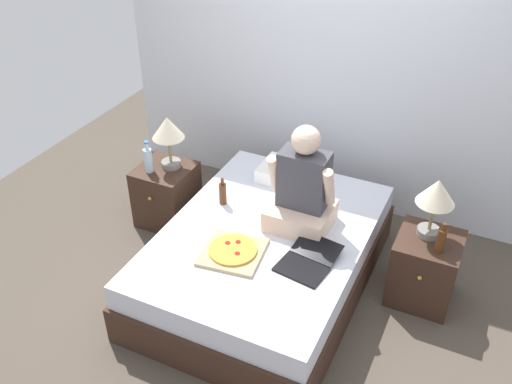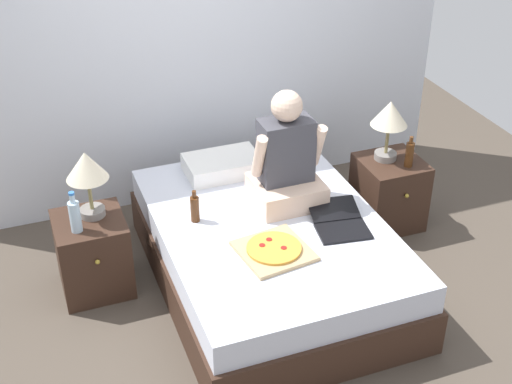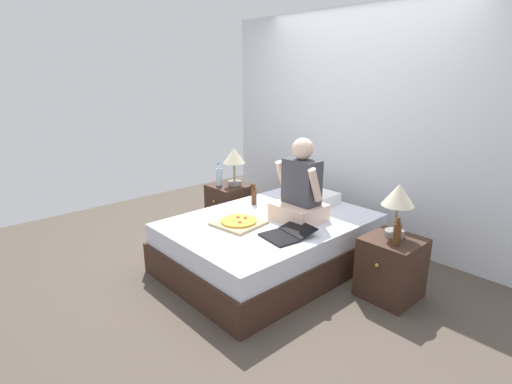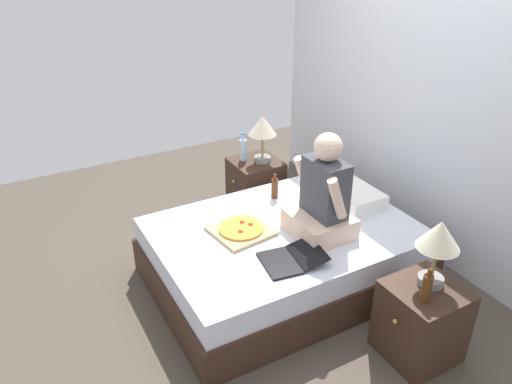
# 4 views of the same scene
# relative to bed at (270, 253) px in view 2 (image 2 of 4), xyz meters

# --- Properties ---
(ground_plane) EXTENTS (5.81, 5.81, 0.00)m
(ground_plane) POSITION_rel_bed_xyz_m (0.00, 0.00, -0.24)
(ground_plane) COLOR #4C4238
(wall_back) EXTENTS (3.81, 0.12, 2.50)m
(wall_back) POSITION_rel_bed_xyz_m (0.00, 1.34, 1.01)
(wall_back) COLOR silver
(wall_back) RESTS_ON ground
(bed) EXTENTS (1.41, 1.96, 0.48)m
(bed) POSITION_rel_bed_xyz_m (0.00, 0.00, 0.00)
(bed) COLOR #382319
(bed) RESTS_ON ground
(nightstand_left) EXTENTS (0.44, 0.47, 0.53)m
(nightstand_left) POSITION_rel_bed_xyz_m (-1.08, 0.36, 0.02)
(nightstand_left) COLOR #382319
(nightstand_left) RESTS_ON ground
(lamp_on_left_nightstand) EXTENTS (0.26, 0.26, 0.45)m
(lamp_on_left_nightstand) POSITION_rel_bed_xyz_m (-1.04, 0.41, 0.61)
(lamp_on_left_nightstand) COLOR gray
(lamp_on_left_nightstand) RESTS_ON nightstand_left
(water_bottle) EXTENTS (0.07, 0.07, 0.28)m
(water_bottle) POSITION_rel_bed_xyz_m (-1.16, 0.27, 0.40)
(water_bottle) COLOR silver
(water_bottle) RESTS_ON nightstand_left
(nightstand_right) EXTENTS (0.44, 0.47, 0.53)m
(nightstand_right) POSITION_rel_bed_xyz_m (1.08, 0.36, 0.02)
(nightstand_right) COLOR #382319
(nightstand_right) RESTS_ON ground
(lamp_on_right_nightstand) EXTENTS (0.26, 0.26, 0.45)m
(lamp_on_right_nightstand) POSITION_rel_bed_xyz_m (1.05, 0.41, 0.61)
(lamp_on_right_nightstand) COLOR gray
(lamp_on_right_nightstand) RESTS_ON nightstand_right
(beer_bottle) EXTENTS (0.06, 0.06, 0.23)m
(beer_bottle) POSITION_rel_bed_xyz_m (1.15, 0.26, 0.38)
(beer_bottle) COLOR #512D14
(beer_bottle) RESTS_ON nightstand_right
(pillow) EXTENTS (0.52, 0.34, 0.12)m
(pillow) POSITION_rel_bed_xyz_m (-0.08, 0.70, 0.31)
(pillow) COLOR white
(pillow) RESTS_ON bed
(person_seated) EXTENTS (0.47, 0.40, 0.78)m
(person_seated) POSITION_rel_bed_xyz_m (0.19, 0.20, 0.53)
(person_seated) COLOR beige
(person_seated) RESTS_ON bed
(laptop) EXTENTS (0.37, 0.46, 0.07)m
(laptop) POSITION_rel_bed_xyz_m (0.39, -0.20, 0.27)
(laptop) COLOR black
(laptop) RESTS_ON bed
(pizza_box) EXTENTS (0.45, 0.45, 0.05)m
(pizza_box) POSITION_rel_bed_xyz_m (-0.10, -0.31, 0.26)
(pizza_box) COLOR tan
(pizza_box) RESTS_ON bed
(beer_bottle_on_bed) EXTENTS (0.06, 0.06, 0.22)m
(beer_bottle_on_bed) POSITION_rel_bed_xyz_m (-0.44, 0.18, 0.34)
(beer_bottle_on_bed) COLOR #4C2811
(beer_bottle_on_bed) RESTS_ON bed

